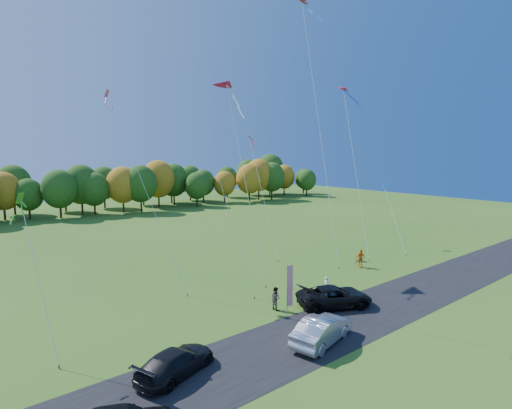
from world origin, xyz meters
TOP-DOWN VIEW (x-y plane):
  - ground at (0.00, 0.00)m, footprint 160.00×160.00m
  - asphalt_strip at (0.00, -4.00)m, footprint 90.00×6.00m
  - tree_line at (0.00, 55.00)m, footprint 116.00×12.00m
  - black_suv at (1.25, -1.84)m, footprint 6.17×4.70m
  - silver_sedan at (-3.74, -5.11)m, footprint 5.24×2.89m
  - dark_truck_a at (-12.30, -2.76)m, footprint 5.11×3.38m
  - person_tailgate_a at (2.53, 0.08)m, footprint 0.40×0.59m
  - person_tailgate_b at (-2.55, 0.51)m, footprint 0.64×0.82m
  - person_east at (11.22, 3.30)m, footprint 1.16×0.75m
  - feather_flag at (-2.81, -1.22)m, footprint 0.51×0.10m
  - kite_delta_blue at (-4.32, 7.49)m, footprint 5.09×9.63m
  - kite_parafoil_orange at (12.63, 10.68)m, footprint 8.58×13.18m
  - kite_delta_red at (0.94, 9.00)m, footprint 3.21×9.45m
  - kite_parafoil_rainbow at (16.41, 8.30)m, footprint 6.44×8.76m
  - kite_diamond_green at (-17.30, 3.55)m, footprint 1.25×4.26m
  - kite_diamond_white at (6.96, 13.59)m, footprint 2.44×7.94m
  - kite_diamond_pink at (-7.86, 10.70)m, footprint 3.73×8.08m
  - kite_diamond_blue_low at (20.32, 5.45)m, footprint 3.29×5.54m

SIDE VIEW (x-z plane):
  - ground at x=0.00m, z-range 0.00..0.00m
  - tree_line at x=0.00m, z-range -5.00..5.00m
  - asphalt_strip at x=0.00m, z-range 0.00..0.01m
  - dark_truck_a at x=-12.30m, z-range 0.00..1.38m
  - black_suv at x=1.25m, z-range 0.00..1.56m
  - person_tailgate_a at x=2.53m, z-range 0.00..1.57m
  - silver_sedan at x=-3.74m, z-range 0.00..1.64m
  - person_tailgate_b at x=-2.55m, z-range 0.00..1.69m
  - person_east at x=11.22m, z-range 0.00..1.83m
  - feather_flag at x=-2.81m, z-range 0.42..4.28m
  - kite_diamond_blue_low at x=20.32m, z-range -0.22..7.68m
  - kite_diamond_green at x=-17.30m, z-range -0.03..9.46m
  - kite_diamond_white at x=6.96m, z-range -0.25..13.98m
  - kite_diamond_pink at x=-7.86m, z-range -0.22..16.80m
  - kite_delta_red at x=0.94m, z-range -0.13..19.44m
  - kite_parafoil_rainbow at x=16.41m, z-range -0.12..19.59m
  - kite_delta_blue at x=-4.32m, z-range -0.34..28.35m
  - kite_parafoil_orange at x=12.63m, z-range -0.21..30.55m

